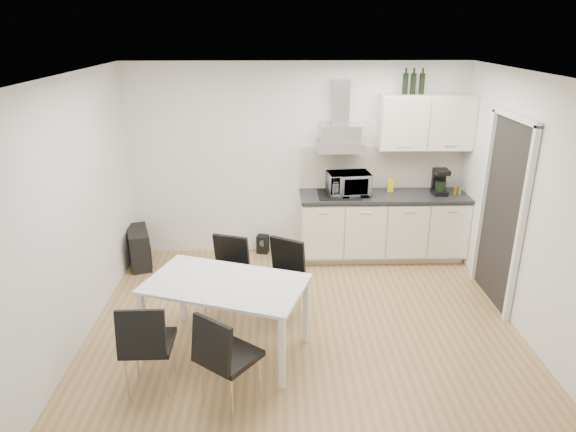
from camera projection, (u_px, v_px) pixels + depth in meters
name	position (u px, v px, depth m)	size (l,w,h in m)	color
ground	(304.00, 326.00, 5.49)	(4.50, 4.50, 0.00)	tan
wall_back	(296.00, 161.00, 6.91)	(4.50, 0.10, 2.60)	white
wall_front	(324.00, 323.00, 3.16)	(4.50, 0.10, 2.60)	white
wall_left	(74.00, 214.00, 4.98)	(0.10, 4.00, 2.60)	white
wall_right	(531.00, 210.00, 5.09)	(0.10, 4.00, 2.60)	white
ceiling	(307.00, 75.00, 4.58)	(4.50, 4.50, 0.00)	white
doorway	(500.00, 214.00, 5.69)	(0.08, 1.04, 2.10)	white
kitchenette	(386.00, 200.00, 6.85)	(2.22, 0.64, 2.52)	beige
dining_table	(226.00, 290.00, 4.85)	(1.67, 1.28, 0.75)	white
chair_far_left	(225.00, 279.00, 5.54)	(0.44, 0.50, 0.88)	black
chair_far_right	(279.00, 283.00, 5.48)	(0.44, 0.50, 0.88)	black
chair_near_left	(149.00, 344.00, 4.42)	(0.44, 0.50, 0.88)	black
chair_near_right	(230.00, 357.00, 4.25)	(0.44, 0.50, 0.88)	black
guitar_amp	(139.00, 247.00, 6.80)	(0.43, 0.65, 0.50)	black
floor_speaker	(263.00, 244.00, 7.21)	(0.15, 0.14, 0.26)	black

